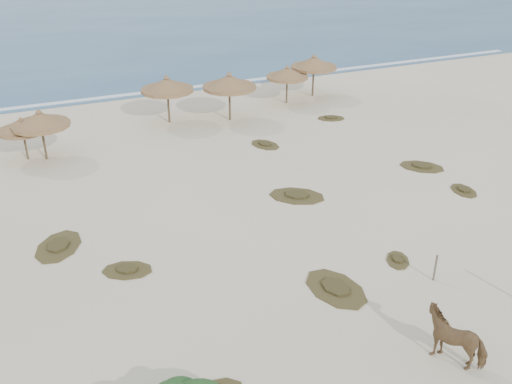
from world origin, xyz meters
TOP-DOWN VIEW (x-y plane):
  - ground at (0.00, 0.00)m, footprint 160.00×160.00m
  - ocean at (0.00, 75.00)m, footprint 200.00×100.00m
  - foam_line at (0.00, 26.00)m, footprint 70.00×0.60m
  - palapa_1 at (-8.45, 16.31)m, footprint 3.41×3.41m
  - palapa_2 at (-7.51, 15.91)m, footprint 3.69×3.69m
  - palapa_3 at (0.31, 19.01)m, footprint 4.18×4.18m
  - palapa_4 at (4.03, 17.88)m, footprint 4.06×4.06m
  - palapa_5 at (8.96, 19.59)m, footprint 3.84×3.84m
  - palapa_6 at (11.48, 20.39)m, footprint 4.22×4.22m
  - horse at (2.38, -5.18)m, footprint 1.84×2.09m
  - fence_post_far at (4.49, -1.69)m, footprint 0.08×0.08m
  - scrub_1 at (-7.97, 6.23)m, footprint 2.69×3.07m
  - scrub_2 at (-5.77, 3.43)m, footprint 2.25×1.88m
  - scrub_3 at (2.98, 6.38)m, footprint 3.18×2.99m
  - scrub_4 at (10.66, 3.64)m, footprint 1.30×1.77m
  - scrub_5 at (10.62, 6.77)m, footprint 2.71×2.68m
  - scrub_7 at (4.29, 12.94)m, footprint 1.87×2.25m
  - scrub_9 at (0.88, -0.75)m, footprint 2.20×2.98m
  - scrub_10 at (10.15, 15.43)m, footprint 2.06×1.71m
  - scrub_12 at (4.04, -0.12)m, footprint 1.42×1.59m

SIDE VIEW (x-z plane):
  - ground at x=0.00m, z-range 0.00..0.00m
  - ocean at x=0.00m, z-range 0.00..0.01m
  - foam_line at x=0.00m, z-range 0.00..0.01m
  - scrub_3 at x=2.98m, z-range -0.03..0.13m
  - scrub_4 at x=10.66m, z-range -0.03..0.13m
  - scrub_5 at x=10.62m, z-range -0.03..0.13m
  - scrub_1 at x=-7.97m, z-range -0.03..0.13m
  - scrub_2 at x=-5.77m, z-range -0.03..0.13m
  - scrub_9 at x=0.88m, z-range -0.03..0.13m
  - scrub_12 at x=4.04m, z-range -0.03..0.13m
  - scrub_7 at x=4.29m, z-range -0.03..0.13m
  - scrub_10 at x=10.15m, z-range -0.03..0.13m
  - fence_post_far at x=4.49m, z-range 0.00..1.08m
  - horse at x=2.38m, z-range 0.00..1.64m
  - palapa_1 at x=-8.45m, z-range 0.67..3.12m
  - palapa_5 at x=8.96m, z-range 0.75..3.47m
  - palapa_2 at x=-7.51m, z-range 0.80..3.68m
  - palapa_6 at x=11.48m, z-range 0.85..3.93m
  - palapa_3 at x=0.31m, z-range 0.86..3.97m
  - palapa_4 at x=4.03m, z-range 0.88..4.06m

